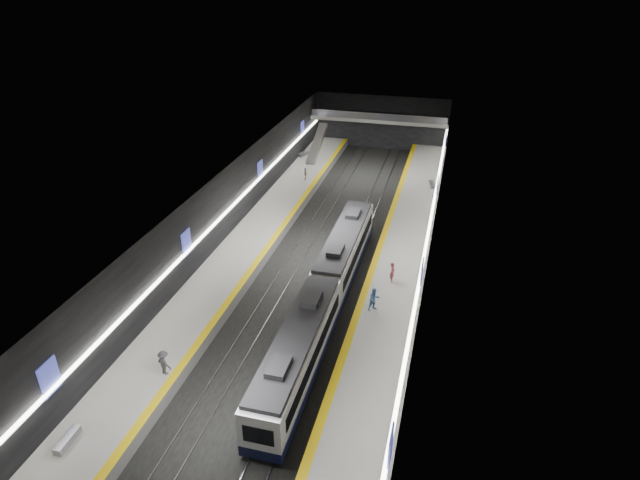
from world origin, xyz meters
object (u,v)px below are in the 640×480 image
(train, at_px, (324,293))
(passenger_right_b, at_px, (374,300))
(passenger_left_b, at_px, (164,363))
(passenger_left_a, at_px, (305,174))
(bench_left_near, at_px, (67,440))
(bench_left_far, at_px, (303,154))
(escalator, at_px, (317,143))
(bench_right_far, at_px, (432,184))
(passenger_right_a, at_px, (392,272))

(train, relative_size, passenger_right_b, 15.28)
(passenger_right_b, bearing_deg, passenger_left_b, -179.67)
(passenger_left_a, bearing_deg, train, 1.92)
(bench_left_near, relative_size, bench_left_far, 0.99)
(escalator, bearing_deg, passenger_left_b, -88.08)
(bench_left_near, bearing_deg, passenger_left_a, 85.51)
(escalator, bearing_deg, bench_right_far, -23.33)
(passenger_right_b, bearing_deg, bench_right_far, 43.85)
(passenger_right_b, bearing_deg, passenger_right_a, 39.10)
(passenger_right_a, bearing_deg, passenger_left_a, 29.91)
(bench_left_near, bearing_deg, passenger_right_b, 47.63)
(bench_left_far, relative_size, passenger_right_b, 1.03)
(bench_left_near, relative_size, passenger_left_b, 1.07)
(bench_right_far, xyz_separation_m, passenger_right_b, (-2.52, -27.57, 0.75))
(bench_right_far, bearing_deg, passenger_right_a, -108.32)
(escalator, height_order, passenger_left_a, escalator)
(passenger_left_a, bearing_deg, bench_left_near, -19.82)
(bench_left_far, bearing_deg, passenger_right_b, -49.18)
(bench_left_near, distance_m, bench_left_far, 52.20)
(bench_left_near, distance_m, passenger_left_a, 43.47)
(train, relative_size, bench_left_far, 14.89)
(bench_left_far, bearing_deg, train, -55.07)
(escalator, height_order, passenger_right_a, escalator)
(passenger_left_b, bearing_deg, bench_right_far, -90.39)
(train, distance_m, bench_left_far, 37.01)
(passenger_right_b, relative_size, passenger_left_a, 1.27)
(passenger_left_a, bearing_deg, escalator, 168.02)
(train, bearing_deg, passenger_left_a, 109.26)
(bench_left_near, xyz_separation_m, bench_left_far, (-0.95, 52.20, 0.00))
(train, relative_size, passenger_right_a, 16.40)
(escalator, xyz_separation_m, bench_left_near, (-1.05, -52.34, -1.66))
(train, distance_m, escalator, 36.55)
(bench_left_near, bearing_deg, passenger_right_a, 52.62)
(bench_left_near, height_order, passenger_right_b, passenger_right_b)
(escalator, bearing_deg, passenger_left_a, -84.64)
(passenger_right_b, height_order, passenger_left_a, passenger_right_b)
(train, distance_m, passenger_right_b, 4.00)
(escalator, relative_size, bench_left_far, 3.97)
(bench_left_far, height_order, passenger_left_b, passenger_left_b)
(bench_right_far, relative_size, passenger_left_b, 1.01)
(bench_left_near, relative_size, passenger_right_a, 1.08)
(escalator, bearing_deg, bench_left_near, -91.15)
(passenger_left_a, bearing_deg, passenger_right_a, 16.08)
(escalator, height_order, bench_left_far, escalator)
(escalator, xyz_separation_m, passenger_left_a, (0.84, -8.92, -1.12))
(train, height_order, bench_right_far, train)
(escalator, relative_size, passenger_right_b, 4.07)
(bench_right_far, relative_size, passenger_right_a, 1.03)
(passenger_left_a, height_order, passenger_left_b, passenger_left_b)
(passenger_left_b, bearing_deg, bench_left_near, 89.95)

